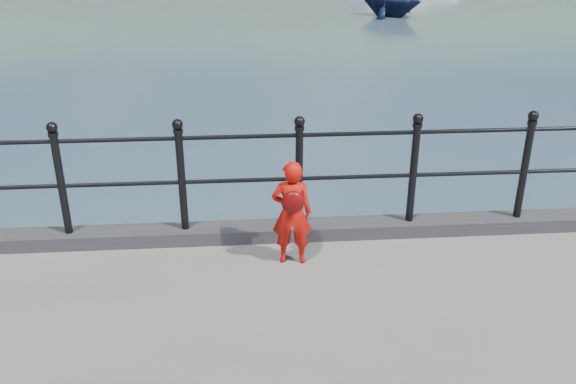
{
  "coord_description": "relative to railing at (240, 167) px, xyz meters",
  "views": [
    {
      "loc": [
        0.03,
        -5.92,
        4.12
      ],
      "look_at": [
        0.48,
        -0.2,
        1.55
      ],
      "focal_mm": 38.0,
      "sensor_mm": 36.0,
      "label": 1
    }
  ],
  "objects": [
    {
      "name": "railing",
      "position": [
        0.0,
        0.0,
        0.0
      ],
      "size": [
        18.11,
        0.11,
        1.2
      ],
      "color": "black",
      "rests_on": "kerb"
    },
    {
      "name": "kerb",
      "position": [
        -0.0,
        -0.0,
        -0.75
      ],
      "size": [
        60.0,
        0.3,
        0.15
      ],
      "primitive_type": "cube",
      "color": "#28282B",
      "rests_on": "quay"
    },
    {
      "name": "child",
      "position": [
        0.48,
        -0.51,
        -0.28
      ],
      "size": [
        0.41,
        0.33,
        1.07
      ],
      "rotation": [
        0.0,
        0.0,
        3.06
      ],
      "color": "red",
      "rests_on": "quay"
    },
    {
      "name": "ground",
      "position": [
        -0.0,
        0.15,
        -1.82
      ],
      "size": [
        600.0,
        600.0,
        0.0
      ],
      "primitive_type": "plane",
      "color": "#2D4251",
      "rests_on": "ground"
    }
  ]
}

